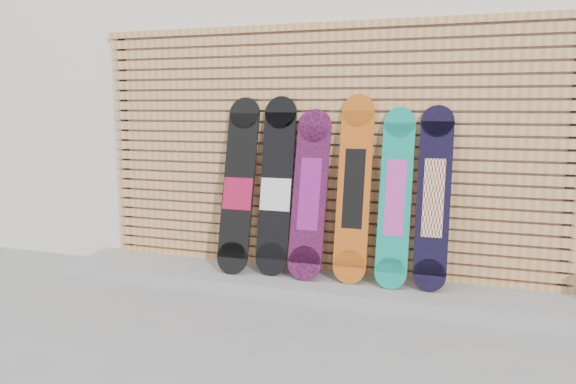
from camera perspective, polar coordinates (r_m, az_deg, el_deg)
name	(u,v)px	position (r m, az deg, el deg)	size (l,w,h in m)	color
ground	(302,321)	(4.29, 1.39, -13.01)	(80.00, 80.00, 0.00)	gray
building	(425,89)	(7.34, 13.73, 10.15)	(12.00, 5.00, 3.60)	beige
concrete_step	(309,284)	(4.92, 2.14, -9.37)	(4.60, 0.70, 0.12)	gray
slat_wall	(319,150)	(4.97, 3.19, 4.32)	(4.26, 0.08, 2.29)	tan
snowboard_0	(239,186)	(5.02, -5.05, 0.59)	(0.29, 0.41, 1.55)	black
snowboard_1	(276,187)	(4.93, -1.21, 0.53)	(0.29, 0.33, 1.56)	black
snowboard_2	(310,194)	(4.82, 2.22, -0.20)	(0.30, 0.37, 1.45)	black
snowboard_3	(354,189)	(4.74, 6.72, 0.34)	(0.28, 0.33, 1.57)	#B65113
snowboard_4	(395,197)	(4.67, 10.84, -0.54)	(0.26, 0.36, 1.46)	#0E8871
snowboard_5	(434,198)	(4.65, 14.57, -0.59)	(0.27, 0.32, 1.48)	black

